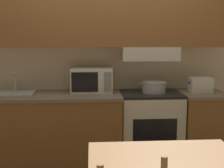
{
  "coord_description": "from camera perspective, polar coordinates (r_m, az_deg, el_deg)",
  "views": [
    {
      "loc": [
        -0.18,
        -3.86,
        1.56
      ],
      "look_at": [
        0.05,
        -0.55,
        1.04
      ],
      "focal_mm": 50.0,
      "sensor_mm": 36.0,
      "label": 1
    }
  ],
  "objects": [
    {
      "name": "stove_range",
      "position": [
        3.82,
        6.99,
        -8.15
      ],
      "size": [
        0.71,
        0.57,
        0.89
      ],
      "color": "white",
      "rests_on": "ground_plane"
    },
    {
      "name": "toaster",
      "position": [
        3.85,
        15.87,
        -0.12
      ],
      "size": [
        0.27,
        0.18,
        0.18
      ],
      "color": "white",
      "rests_on": "lower_counter_right_stub"
    },
    {
      "name": "lower_counter_main",
      "position": [
        3.76,
        -10.61,
        -8.52
      ],
      "size": [
        1.58,
        0.63,
        0.89
      ],
      "color": "#936033",
      "rests_on": "ground_plane"
    },
    {
      "name": "sink_basin",
      "position": [
        3.73,
        -17.67,
        -1.61
      ],
      "size": [
        0.48,
        0.36,
        0.23
      ],
      "color": "#B7BABF",
      "rests_on": "lower_counter_main"
    },
    {
      "name": "microwave",
      "position": [
        3.7,
        -3.77,
        0.73
      ],
      "size": [
        0.48,
        0.33,
        0.29
      ],
      "color": "white",
      "rests_on": "lower_counter_main"
    },
    {
      "name": "lower_counter_right_stub",
      "position": [
        3.96,
        15.95,
        -7.8
      ],
      "size": [
        0.52,
        0.63,
        0.89
      ],
      "color": "#936033",
      "rests_on": "ground_plane"
    },
    {
      "name": "ground_plane",
      "position": [
        4.17,
        -1.24,
        -13.09
      ],
      "size": [
        16.0,
        16.0,
        0.0
      ],
      "primitive_type": "plane",
      "color": "#7F664C"
    },
    {
      "name": "wall_back",
      "position": [
        3.81,
        -1.04,
        7.61
      ],
      "size": [
        5.2,
        0.38,
        2.55
      ],
      "color": "silver",
      "rests_on": "ground_plane"
    },
    {
      "name": "cooking_pot",
      "position": [
        3.7,
        7.7,
        -0.49
      ],
      "size": [
        0.36,
        0.29,
        0.13
      ],
      "color": "#B7BABF",
      "rests_on": "stove_range"
    }
  ]
}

